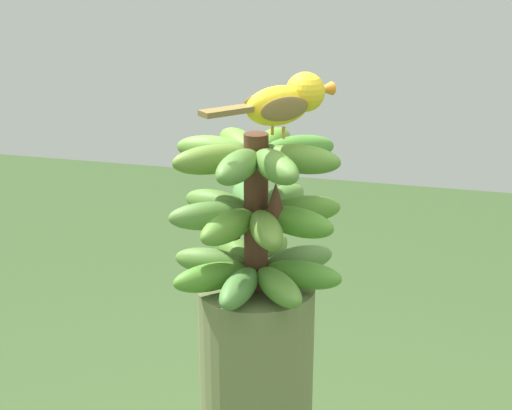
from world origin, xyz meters
TOP-DOWN VIEW (x-y plane):
  - banana_bunch at (-0.00, 0.00)m, footprint 0.28×0.28m
  - perched_bird at (0.00, -0.05)m, footprint 0.19×0.17m

SIDE VIEW (x-z plane):
  - banana_bunch at x=0.00m, z-range 1.08..1.33m
  - perched_bird at x=0.00m, z-range 1.34..1.43m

